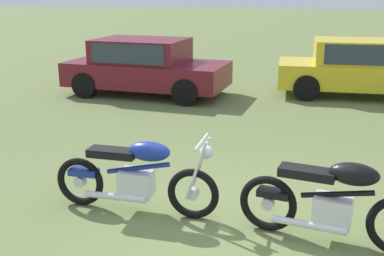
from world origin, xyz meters
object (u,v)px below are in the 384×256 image
at_px(motorcycle_blue, 136,176).
at_px(motorcycle_black, 334,202).
at_px(car_yellow, 368,65).
at_px(car_burgundy, 145,64).

bearing_deg(motorcycle_blue, motorcycle_black, -4.64).
height_order(motorcycle_blue, car_yellow, car_yellow).
bearing_deg(motorcycle_blue, car_burgundy, 109.02).
height_order(motorcycle_blue, motorcycle_black, same).
height_order(motorcycle_black, car_burgundy, car_burgundy).
bearing_deg(car_yellow, motorcycle_blue, -116.64).
relative_size(car_burgundy, car_yellow, 0.94).
bearing_deg(car_burgundy, motorcycle_black, -52.04).
height_order(motorcycle_black, car_yellow, car_yellow).
distance_m(motorcycle_black, car_yellow, 7.96).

